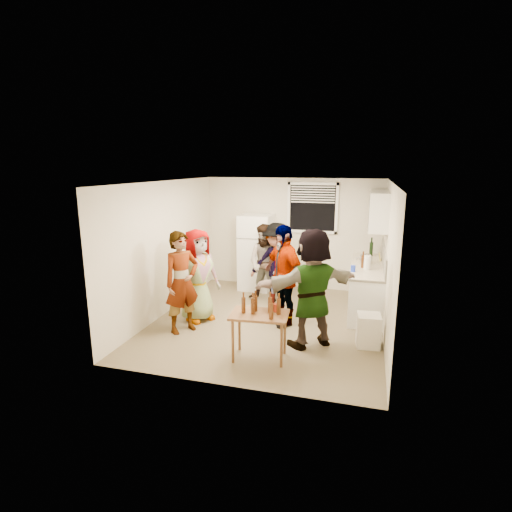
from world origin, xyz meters
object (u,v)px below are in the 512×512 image
(blue_cup, at_px, (353,272))
(guest_black, at_px, (282,323))
(wine_bottle, at_px, (371,256))
(trash_bin, at_px, (368,331))
(guest_stripe, at_px, (184,330))
(guest_orange, at_px, (310,344))
(guest_grey, at_px, (199,319))
(kettle, at_px, (365,264))
(refrigerator, at_px, (256,252))
(red_cup, at_px, (276,311))
(beer_bottle_counter, at_px, (362,268))
(serving_table, at_px, (259,358))
(guest_back_left, at_px, (266,301))
(beer_bottle_table, at_px, (253,314))
(guest_back_right, at_px, (276,303))

(blue_cup, xyz_separation_m, guest_black, (-1.17, -0.57, -0.90))
(wine_bottle, relative_size, trash_bin, 0.57)
(guest_stripe, height_order, guest_orange, guest_orange)
(trash_bin, bearing_deg, guest_grey, 174.15)
(guest_stripe, bearing_deg, kettle, -21.14)
(kettle, height_order, guest_grey, kettle)
(refrigerator, distance_m, guest_grey, 2.34)
(guest_grey, height_order, guest_black, guest_grey)
(kettle, distance_m, red_cup, 2.79)
(beer_bottle_counter, bearing_deg, serving_table, -120.98)
(guest_grey, bearing_deg, guest_back_left, -0.61)
(guest_grey, bearing_deg, kettle, -28.66)
(refrigerator, height_order, guest_black, refrigerator)
(guest_stripe, xyz_separation_m, guest_black, (1.57, 0.77, 0.00))
(kettle, bearing_deg, guest_grey, -158.65)
(beer_bottle_counter, bearing_deg, refrigerator, 157.19)
(beer_bottle_counter, distance_m, serving_table, 2.83)
(beer_bottle_table, bearing_deg, guest_black, 84.24)
(beer_bottle_counter, height_order, guest_back_left, beer_bottle_counter)
(refrigerator, bearing_deg, guest_back_left, -61.04)
(kettle, height_order, red_cup, kettle)
(wine_bottle, bearing_deg, beer_bottle_table, -115.50)
(beer_bottle_counter, height_order, guest_orange, beer_bottle_counter)
(kettle, relative_size, trash_bin, 0.52)
(guest_back_left, bearing_deg, serving_table, -70.78)
(beer_bottle_counter, distance_m, guest_back_left, 2.12)
(red_cup, relative_size, guest_black, 0.06)
(red_cup, relative_size, guest_grey, 0.07)
(trash_bin, bearing_deg, kettle, 93.35)
(red_cup, xyz_separation_m, guest_grey, (-1.67, 1.01, -0.70))
(beer_bottle_table, distance_m, guest_back_right, 2.53)
(kettle, xyz_separation_m, blue_cup, (-0.21, -0.68, 0.00))
(red_cup, xyz_separation_m, guest_back_right, (-0.50, 2.24, -0.70))
(guest_stripe, distance_m, guest_back_left, 2.12)
(wine_bottle, bearing_deg, serving_table, -114.46)
(serving_table, xyz_separation_m, guest_stripe, (-1.51, 0.62, 0.00))
(blue_cup, height_order, guest_back_left, blue_cup)
(trash_bin, relative_size, guest_black, 0.29)
(refrigerator, relative_size, guest_orange, 0.91)
(wine_bottle, relative_size, guest_black, 0.16)
(blue_cup, distance_m, guest_stripe, 3.17)
(blue_cup, relative_size, red_cup, 1.02)
(trash_bin, relative_size, guest_back_right, 0.31)
(trash_bin, xyz_separation_m, red_cup, (-1.33, -0.71, 0.45))
(blue_cup, xyz_separation_m, guest_stripe, (-2.73, -1.34, -0.90))
(wine_bottle, height_order, trash_bin, wine_bottle)
(refrigerator, distance_m, guest_back_left, 1.24)
(refrigerator, relative_size, guest_stripe, 0.98)
(wine_bottle, xyz_separation_m, beer_bottle_table, (-1.62, -3.39, -0.20))
(red_cup, bearing_deg, guest_orange, 48.50)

